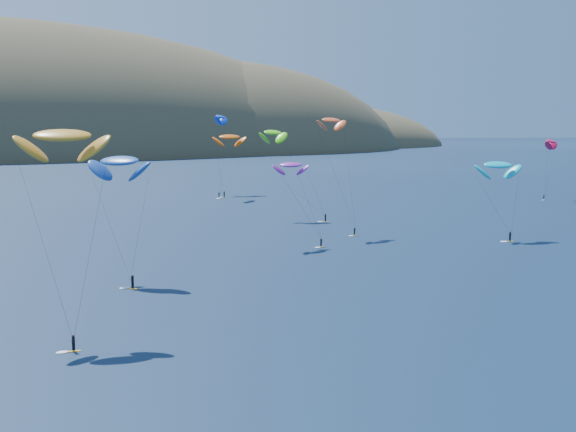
% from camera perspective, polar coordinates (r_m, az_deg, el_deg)
% --- Properties ---
extents(island, '(730.00, 300.00, 210.00)m').
position_cam_1_polar(island, '(601.57, -18.75, 3.26)').
color(island, '#3D3526').
rests_on(island, ground).
extents(kitesurfer_2, '(10.64, 13.13, 25.05)m').
position_cam_1_polar(kitesurfer_2, '(93.81, -15.76, 5.53)').
color(kitesurfer_2, gold).
rests_on(kitesurfer_2, ground).
extents(kitesurfer_3, '(9.79, 12.57, 23.44)m').
position_cam_1_polar(kitesurfer_3, '(155.41, -1.07, 5.94)').
color(kitesurfer_3, gold).
rests_on(kitesurfer_3, ground).
extents(kitesurfer_4, '(8.49, 8.89, 27.02)m').
position_cam_1_polar(kitesurfer_4, '(246.63, -4.81, 7.03)').
color(kitesurfer_4, gold).
rests_on(kitesurfer_4, ground).
extents(kitesurfer_5, '(10.31, 9.32, 17.49)m').
position_cam_1_polar(kitesurfer_5, '(167.46, 14.71, 3.53)').
color(kitesurfer_5, gold).
rests_on(kitesurfer_5, ground).
extents(kitesurfer_6, '(10.39, 11.74, 15.49)m').
position_cam_1_polar(kitesurfer_6, '(191.15, 0.21, 3.66)').
color(kitesurfer_6, gold).
rests_on(kitesurfer_6, ground).
extents(kitesurfer_8, '(10.96, 7.67, 19.65)m').
position_cam_1_polar(kitesurfer_8, '(256.38, 18.20, 5.07)').
color(kitesurfer_8, gold).
rests_on(kitesurfer_8, ground).
extents(kitesurfer_9, '(8.02, 8.35, 25.90)m').
position_cam_1_polar(kitesurfer_9, '(168.64, 3.10, 6.81)').
color(kitesurfer_9, gold).
rests_on(kitesurfer_9, ground).
extents(kitesurfer_10, '(9.97, 15.00, 20.65)m').
position_cam_1_polar(kitesurfer_10, '(123.25, -11.90, 3.85)').
color(kitesurfer_10, gold).
rests_on(kitesurfer_10, ground).
extents(kitesurfer_11, '(13.01, 14.19, 21.21)m').
position_cam_1_polar(kitesurfer_11, '(258.36, -4.19, 5.63)').
color(kitesurfer_11, gold).
rests_on(kitesurfer_11, ground).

